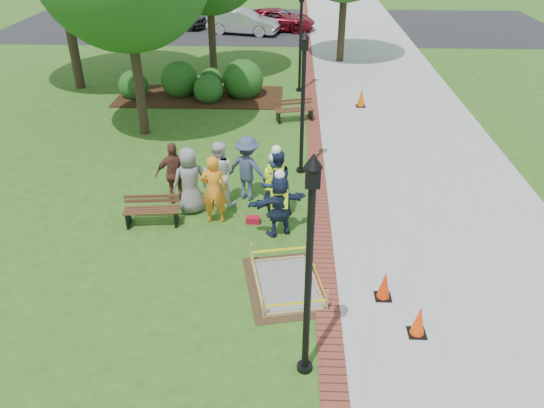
{
  "coord_description": "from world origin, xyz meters",
  "views": [
    {
      "loc": [
        0.93,
        -9.81,
        7.35
      ],
      "look_at": [
        0.5,
        1.2,
        1.0
      ],
      "focal_mm": 35.0,
      "sensor_mm": 36.0,
      "label": 1
    }
  ],
  "objects_px": {
    "wet_concrete_pad": "(287,277)",
    "hivis_worker_c": "(276,182)",
    "lamp_near": "(309,257)",
    "bench_near": "(152,216)",
    "cone_front": "(419,321)",
    "hivis_worker_a": "(279,203)",
    "hivis_worker_b": "(273,185)"
  },
  "relations": [
    {
      "from": "cone_front",
      "to": "hivis_worker_a",
      "type": "xyz_separation_m",
      "value": [
        -2.77,
        3.48,
        0.56
      ]
    },
    {
      "from": "hivis_worker_a",
      "to": "hivis_worker_b",
      "type": "xyz_separation_m",
      "value": [
        -0.18,
        0.91,
        0.01
      ]
    },
    {
      "from": "lamp_near",
      "to": "hivis_worker_c",
      "type": "height_order",
      "value": "lamp_near"
    },
    {
      "from": "lamp_near",
      "to": "hivis_worker_b",
      "type": "distance_m",
      "value": 5.64
    },
    {
      "from": "cone_front",
      "to": "hivis_worker_b",
      "type": "relative_size",
      "value": 0.38
    },
    {
      "from": "wet_concrete_pad",
      "to": "hivis_worker_a",
      "type": "distance_m",
      "value": 2.2
    },
    {
      "from": "bench_near",
      "to": "lamp_near",
      "type": "relative_size",
      "value": 0.34
    },
    {
      "from": "wet_concrete_pad",
      "to": "hivis_worker_c",
      "type": "relative_size",
      "value": 1.28
    },
    {
      "from": "bench_near",
      "to": "hivis_worker_c",
      "type": "height_order",
      "value": "hivis_worker_c"
    },
    {
      "from": "cone_front",
      "to": "hivis_worker_a",
      "type": "height_order",
      "value": "hivis_worker_a"
    },
    {
      "from": "bench_near",
      "to": "cone_front",
      "type": "bearing_deg",
      "value": -32.08
    },
    {
      "from": "bench_near",
      "to": "cone_front",
      "type": "distance_m",
      "value": 7.16
    },
    {
      "from": "cone_front",
      "to": "hivis_worker_c",
      "type": "height_order",
      "value": "hivis_worker_c"
    },
    {
      "from": "wet_concrete_pad",
      "to": "hivis_worker_b",
      "type": "distance_m",
      "value": 3.09
    },
    {
      "from": "lamp_near",
      "to": "cone_front",
      "type": "bearing_deg",
      "value": 23.69
    },
    {
      "from": "bench_near",
      "to": "cone_front",
      "type": "height_order",
      "value": "bench_near"
    },
    {
      "from": "hivis_worker_b",
      "to": "hivis_worker_c",
      "type": "relative_size",
      "value": 0.9
    },
    {
      "from": "cone_front",
      "to": "lamp_near",
      "type": "relative_size",
      "value": 0.16
    },
    {
      "from": "cone_front",
      "to": "lamp_near",
      "type": "distance_m",
      "value": 3.21
    },
    {
      "from": "wet_concrete_pad",
      "to": "hivis_worker_c",
      "type": "height_order",
      "value": "hivis_worker_c"
    },
    {
      "from": "hivis_worker_a",
      "to": "hivis_worker_c",
      "type": "height_order",
      "value": "hivis_worker_c"
    },
    {
      "from": "cone_front",
      "to": "hivis_worker_a",
      "type": "relative_size",
      "value": 0.39
    },
    {
      "from": "wet_concrete_pad",
      "to": "lamp_near",
      "type": "bearing_deg",
      "value": -81.35
    },
    {
      "from": "hivis_worker_a",
      "to": "bench_near",
      "type": "bearing_deg",
      "value": 174.52
    },
    {
      "from": "hivis_worker_c",
      "to": "hivis_worker_a",
      "type": "bearing_deg",
      "value": -82.83
    },
    {
      "from": "lamp_near",
      "to": "hivis_worker_a",
      "type": "distance_m",
      "value": 4.75
    },
    {
      "from": "wet_concrete_pad",
      "to": "hivis_worker_c",
      "type": "bearing_deg",
      "value": 96.34
    },
    {
      "from": "bench_near",
      "to": "lamp_near",
      "type": "bearing_deg",
      "value": -50.9
    },
    {
      "from": "wet_concrete_pad",
      "to": "lamp_near",
      "type": "xyz_separation_m",
      "value": [
        0.36,
        -2.36,
        2.25
      ]
    },
    {
      "from": "wet_concrete_pad",
      "to": "cone_front",
      "type": "relative_size",
      "value": 3.74
    },
    {
      "from": "wet_concrete_pad",
      "to": "lamp_near",
      "type": "distance_m",
      "value": 3.28
    },
    {
      "from": "bench_near",
      "to": "lamp_near",
      "type": "xyz_separation_m",
      "value": [
        3.87,
        -4.76,
        2.24
      ]
    }
  ]
}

